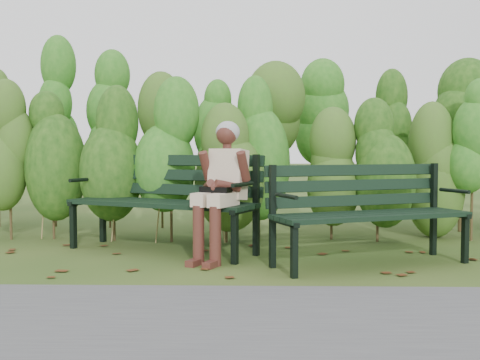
{
  "coord_description": "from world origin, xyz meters",
  "views": [
    {
      "loc": [
        0.13,
        -5.12,
        1.04
      ],
      "look_at": [
        0.0,
        0.35,
        0.75
      ],
      "focal_mm": 42.0,
      "sensor_mm": 36.0,
      "label": 1
    }
  ],
  "objects": [
    {
      "name": "ground",
      "position": [
        0.0,
        0.0,
        0.0
      ],
      "size": [
        80.0,
        80.0,
        0.0
      ],
      "primitive_type": "plane",
      "color": "#254615"
    },
    {
      "name": "footpath",
      "position": [
        0.0,
        -2.2,
        0.01
      ],
      "size": [
        60.0,
        2.5,
        0.01
      ],
      "primitive_type": "cube",
      "color": "#474749",
      "rests_on": "ground"
    },
    {
      "name": "hedge_band",
      "position": [
        0.0,
        1.86,
        1.26
      ],
      "size": [
        11.04,
        1.67,
        2.42
      ],
      "color": "#47381E",
      "rests_on": "ground"
    },
    {
      "name": "leaf_litter",
      "position": [
        0.23,
        -0.01,
        0.0
      ],
      "size": [
        5.76,
        2.19,
        0.01
      ],
      "color": "#583015",
      "rests_on": "ground"
    },
    {
      "name": "bench_left",
      "position": [
        -0.77,
        0.66,
        0.59
      ],
      "size": [
        2.09,
        1.42,
        1.0
      ],
      "color": "black",
      "rests_on": "ground"
    },
    {
      "name": "bench_right",
      "position": [
        1.16,
        0.02,
        0.54
      ],
      "size": [
        1.91,
        1.23,
        0.91
      ],
      "color": "black",
      "rests_on": "ground"
    },
    {
      "name": "seated_woman",
      "position": [
        -0.17,
        0.17,
        0.76
      ],
      "size": [
        0.6,
        0.78,
        1.32
      ],
      "color": "beige",
      "rests_on": "ground"
    }
  ]
}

